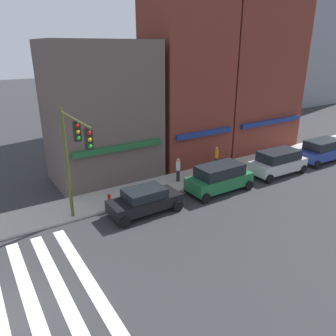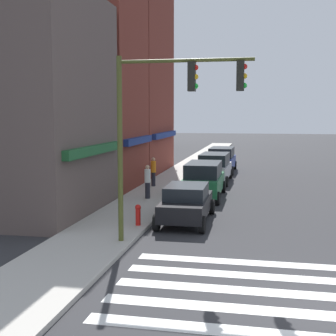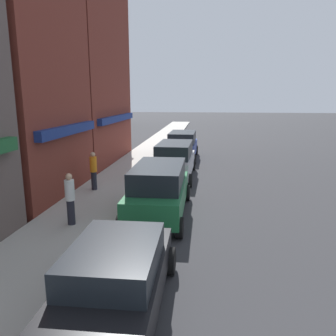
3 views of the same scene
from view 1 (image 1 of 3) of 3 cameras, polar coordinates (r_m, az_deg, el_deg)
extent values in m
plane|color=#2D2D30|center=(14.57, -24.74, -22.72)|extent=(200.00, 200.00, 0.00)
cube|color=silver|center=(14.57, -27.20, -23.19)|extent=(0.56, 10.80, 0.01)
cube|color=silver|center=(14.60, -22.30, -22.19)|extent=(0.56, 10.80, 0.01)
cube|color=silver|center=(14.72, -17.53, -21.07)|extent=(0.56, 10.80, 0.01)
cube|color=silver|center=(14.93, -12.93, -19.84)|extent=(0.56, 10.80, 0.01)
cube|color=brown|center=(24.55, -11.39, 9.40)|extent=(7.68, 5.00, 9.96)
cube|color=#1E592D|center=(22.64, -8.54, 3.47)|extent=(6.52, 0.30, 0.40)
cube|color=maroon|center=(27.83, 3.23, 14.93)|extent=(6.40, 5.00, 13.70)
cube|color=navy|center=(26.41, 6.42, 6.04)|extent=(5.44, 0.30, 0.40)
cube|color=maroon|center=(32.92, 14.72, 15.69)|extent=(8.78, 5.00, 14.28)
cube|color=navy|center=(31.76, 17.53, 7.68)|extent=(7.46, 0.30, 0.40)
cylinder|color=#474C1E|center=(19.03, -17.13, 0.27)|extent=(0.18, 0.18, 6.51)
cylinder|color=#474C1E|center=(16.12, -15.99, 8.15)|extent=(0.12, 4.51, 0.12)
cube|color=black|center=(16.02, -15.56, 6.19)|extent=(0.32, 0.24, 0.95)
sphere|color=red|center=(15.83, -15.52, 7.13)|extent=(0.18, 0.18, 0.18)
sphere|color=#EAAD14|center=(15.90, -15.42, 6.08)|extent=(0.18, 0.18, 0.18)
sphere|color=green|center=(15.97, -15.32, 5.04)|extent=(0.18, 0.18, 0.18)
cube|color=black|center=(14.56, -13.66, 4.96)|extent=(0.32, 0.24, 0.95)
sphere|color=red|center=(14.37, -13.58, 5.98)|extent=(0.18, 0.18, 0.18)
sphere|color=#EAAD14|center=(14.44, -13.48, 4.83)|extent=(0.18, 0.18, 0.18)
sphere|color=green|center=(14.53, -13.38, 3.69)|extent=(0.18, 0.18, 0.18)
cube|color=black|center=(19.87, -4.05, -6.01)|extent=(4.43, 1.87, 0.70)
cube|color=black|center=(19.60, -4.10, -4.37)|extent=(2.45, 1.69, 0.55)
cylinder|color=black|center=(20.09, -9.79, -7.09)|extent=(0.68, 0.22, 0.68)
cylinder|color=black|center=(18.63, -7.57, -9.31)|extent=(0.68, 0.22, 0.68)
cylinder|color=black|center=(21.53, -0.99, -4.81)|extent=(0.68, 0.22, 0.68)
cylinder|color=black|center=(20.17, 1.71, -6.65)|extent=(0.68, 0.22, 0.68)
cube|color=#1E6638|center=(22.94, 8.93, -2.25)|extent=(4.71, 1.93, 0.85)
cube|color=black|center=(22.65, 9.04, -0.38)|extent=(3.30, 1.77, 0.75)
cylinder|color=black|center=(22.66, 3.57, -3.50)|extent=(0.68, 0.22, 0.68)
cylinder|color=black|center=(21.30, 6.58, -5.24)|extent=(0.68, 0.22, 0.68)
cylinder|color=black|center=(24.98, 10.81, -1.50)|extent=(0.68, 0.22, 0.68)
cylinder|color=black|center=(23.75, 13.92, -2.93)|extent=(0.68, 0.22, 0.68)
cube|color=#B7B7BC|center=(27.09, 18.57, 0.49)|extent=(4.74, 2.01, 0.85)
cube|color=black|center=(26.84, 18.76, 2.10)|extent=(3.33, 1.82, 0.75)
cylinder|color=black|center=(26.41, 14.20, -0.54)|extent=(0.68, 0.22, 0.68)
cylinder|color=black|center=(25.25, 17.29, -1.84)|extent=(0.68, 0.22, 0.68)
cylinder|color=black|center=(29.23, 19.49, 0.95)|extent=(0.68, 0.22, 0.68)
cylinder|color=black|center=(28.19, 22.47, -0.16)|extent=(0.68, 0.22, 0.68)
cube|color=navy|center=(31.59, 25.21, 2.38)|extent=(4.73, 1.98, 0.85)
cube|color=black|center=(31.37, 25.43, 3.77)|extent=(3.32, 1.80, 0.75)
cylinder|color=black|center=(30.64, 21.64, 1.55)|extent=(0.68, 0.22, 0.68)
cylinder|color=black|center=(29.65, 24.54, 0.51)|extent=(0.68, 0.22, 0.68)
cylinder|color=black|center=(33.77, 25.58, 2.65)|extent=(0.68, 0.22, 0.68)
cylinder|color=#23232D|center=(27.03, 8.35, 0.91)|extent=(0.26, 0.26, 0.85)
cylinder|color=orange|center=(26.78, 8.43, 2.47)|extent=(0.32, 0.32, 0.70)
sphere|color=tan|center=(26.64, 8.48, 3.41)|extent=(0.22, 0.22, 0.22)
cylinder|color=#23232D|center=(24.11, 1.75, -1.34)|extent=(0.26, 0.26, 0.85)
cylinder|color=silver|center=(23.83, 1.77, 0.39)|extent=(0.32, 0.32, 0.70)
sphere|color=tan|center=(23.68, 1.78, 1.44)|extent=(0.22, 0.22, 0.22)
cylinder|color=red|center=(20.76, -10.20, -5.75)|extent=(0.20, 0.20, 0.65)
sphere|color=red|center=(20.59, -10.27, -4.76)|extent=(0.24, 0.24, 0.24)
camera|label=2|loc=(17.43, -68.83, -9.88)|focal=50.00mm
camera|label=3|loc=(15.14, -20.43, -0.84)|focal=35.00mm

